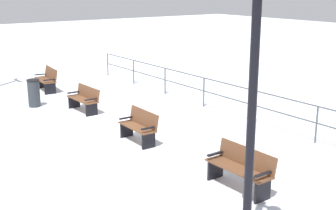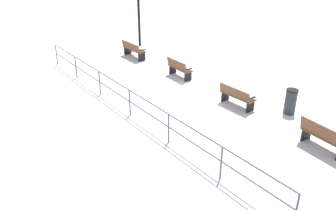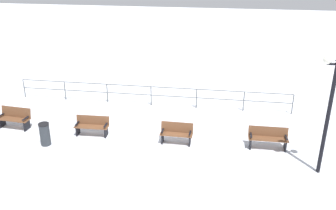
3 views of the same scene
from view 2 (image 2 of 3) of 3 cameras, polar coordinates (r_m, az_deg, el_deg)
The scene contains 7 objects.
ground_plane at distance 15.56m, azimuth 5.96°, elevation 2.34°, with size 80.00×80.00×0.00m, color white.
bench_nearest at distance 12.15m, azimuth 23.64°, elevation -4.63°, with size 0.70×1.55×0.94m.
bench_second at distance 14.13m, azimuth 10.97°, elevation 1.41°, with size 0.57×1.50×0.85m.
bench_third at distance 16.74m, azimuth 1.78°, elevation 5.92°, with size 0.51×1.37×0.89m.
bench_fourth at distance 19.57m, azimuth -5.61°, elevation 8.88°, with size 0.56×1.61×0.88m.
waterfront_railing at distance 13.16m, azimuth -6.21°, elevation 1.16°, with size 0.05×14.37×1.06m.
trash_bin at distance 14.10m, azimuth 19.08°, elevation 0.53°, with size 0.44×0.44×0.98m.
Camera 2 is at (-9.85, -10.30, 6.26)m, focal length 37.95 mm.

